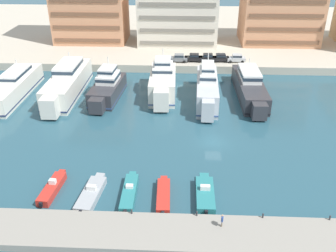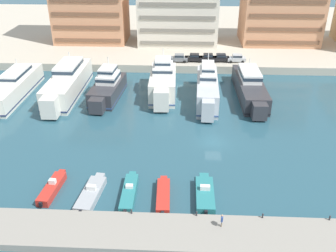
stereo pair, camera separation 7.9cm
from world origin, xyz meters
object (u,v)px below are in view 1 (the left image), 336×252
at_px(motorboat_red_center_left, 163,196).
at_px(car_black_left, 194,57).
at_px(yacht_ivory_far_left, 14,87).
at_px(motorboat_teal_center, 205,194).
at_px(yacht_charcoal_center_right, 250,87).
at_px(motorboat_grey_left, 91,194).
at_px(car_black_mid_left, 207,57).
at_px(car_silver_center, 236,58).
at_px(yacht_silver_center, 207,88).
at_px(car_black_center_left, 220,58).
at_px(motorboat_teal_mid_left, 129,192).
at_px(pedestrian_near_edge, 222,219).
at_px(car_grey_far_left, 179,58).
at_px(motorboat_red_far_left, 52,188).
at_px(yacht_ivory_left, 67,83).
at_px(yacht_charcoal_mid_left, 107,88).
at_px(yacht_ivory_center_left, 163,82).

distance_m(motorboat_red_center_left, car_black_left, 47.52).
distance_m(yacht_ivory_far_left, motorboat_teal_center, 45.90).
height_order(yacht_ivory_far_left, yacht_charcoal_center_right, yacht_charcoal_center_right).
relative_size(motorboat_grey_left, motorboat_teal_center, 1.02).
bearing_deg(yacht_charcoal_center_right, yacht_ivory_far_left, -176.93).
height_order(car_black_left, car_black_mid_left, same).
xyz_separation_m(motorboat_teal_center, car_silver_center, (9.01, 46.75, 2.17)).
height_order(yacht_silver_center, yacht_charcoal_center_right, yacht_silver_center).
bearing_deg(car_black_center_left, car_black_mid_left, 179.49).
relative_size(motorboat_teal_mid_left, pedestrian_near_edge, 4.88).
bearing_deg(pedestrian_near_edge, car_black_left, 92.52).
relative_size(yacht_ivory_far_left, car_silver_center, 5.42).
distance_m(motorboat_teal_mid_left, car_grey_far_left, 46.72).
xyz_separation_m(motorboat_grey_left, car_silver_center, (22.99, 47.29, 2.22)).
bearing_deg(motorboat_red_far_left, yacht_ivory_left, 102.16).
relative_size(yacht_ivory_far_left, car_grey_far_left, 5.43).
relative_size(motorboat_red_center_left, car_black_left, 1.70).
height_order(yacht_charcoal_center_right, car_black_left, yacht_charcoal_center_right).
height_order(yacht_ivory_far_left, motorboat_grey_left, yacht_ivory_far_left).
height_order(yacht_ivory_left, car_black_mid_left, yacht_ivory_left).
bearing_deg(car_black_center_left, car_grey_far_left, -176.27).
distance_m(yacht_charcoal_mid_left, motorboat_teal_mid_left, 30.67).
bearing_deg(motorboat_red_center_left, motorboat_red_far_left, 176.36).
distance_m(yacht_ivory_far_left, car_black_center_left, 44.71).
distance_m(motorboat_grey_left, car_black_center_left, 51.23).
bearing_deg(car_grey_far_left, car_black_mid_left, 5.63).
distance_m(motorboat_red_far_left, motorboat_teal_center, 19.13).
height_order(car_black_center_left, pedestrian_near_edge, car_black_center_left).
bearing_deg(pedestrian_near_edge, yacht_charcoal_center_right, 77.43).
bearing_deg(car_black_left, yacht_silver_center, -82.90).
bearing_deg(yacht_ivory_center_left, car_black_mid_left, 59.29).
bearing_deg(motorboat_teal_mid_left, yacht_ivory_far_left, 132.13).
relative_size(motorboat_teal_center, car_silver_center, 1.84).
bearing_deg(motorboat_red_far_left, car_black_mid_left, 65.24).
bearing_deg(motorboat_teal_mid_left, motorboat_grey_left, -175.24).
relative_size(yacht_charcoal_center_right, car_black_center_left, 5.18).
bearing_deg(car_black_left, yacht_ivory_left, -147.22).
xyz_separation_m(yacht_ivory_center_left, pedestrian_near_edge, (8.55, -37.01, -0.83)).
bearing_deg(car_black_left, pedestrian_near_edge, -87.48).
bearing_deg(motorboat_red_far_left, car_grey_far_left, 72.03).
distance_m(yacht_ivory_center_left, motorboat_teal_mid_left, 31.43).
distance_m(yacht_ivory_left, pedestrian_near_edge, 45.57).
xyz_separation_m(motorboat_teal_mid_left, car_black_center_left, (14.65, 47.01, 2.19)).
xyz_separation_m(motorboat_teal_center, car_grey_far_left, (-4.23, 46.23, 2.17)).
xyz_separation_m(motorboat_grey_left, motorboat_teal_center, (13.98, 0.54, 0.04)).
xyz_separation_m(car_grey_far_left, car_silver_center, (13.24, 0.51, 0.00)).
bearing_deg(yacht_charcoal_center_right, car_grey_far_left, 133.39).
relative_size(yacht_ivory_center_left, car_silver_center, 4.01).
height_order(yacht_ivory_left, yacht_charcoal_mid_left, yacht_ivory_left).
relative_size(car_black_center_left, pedestrian_near_edge, 2.60).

